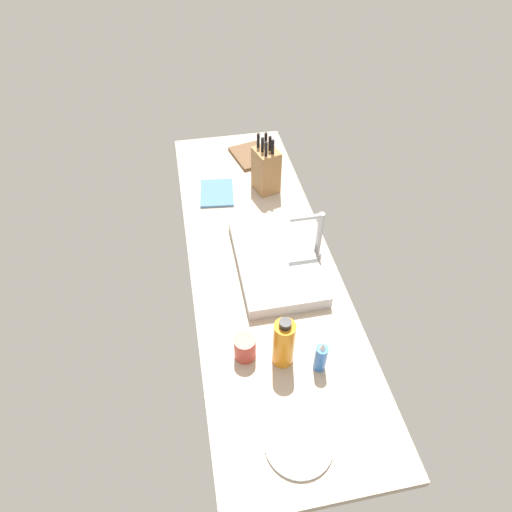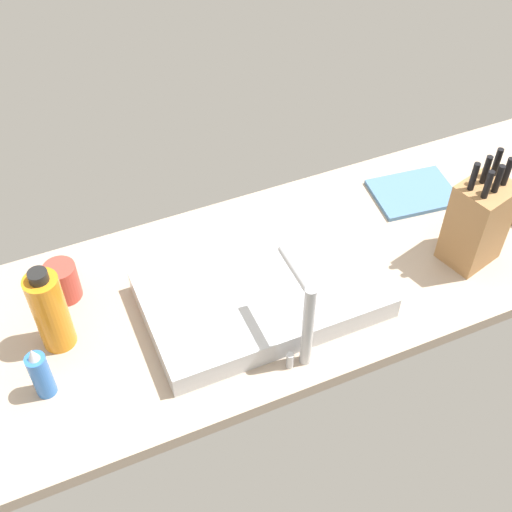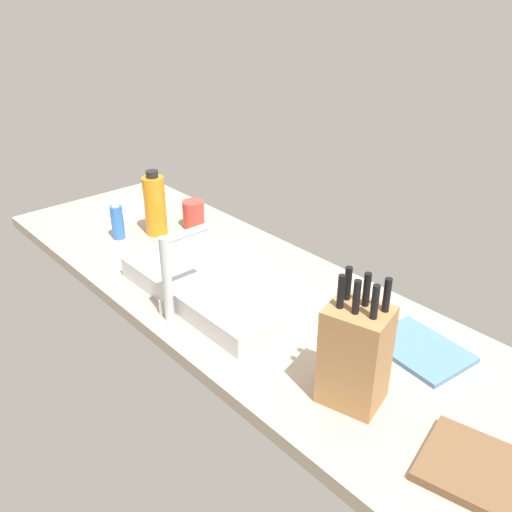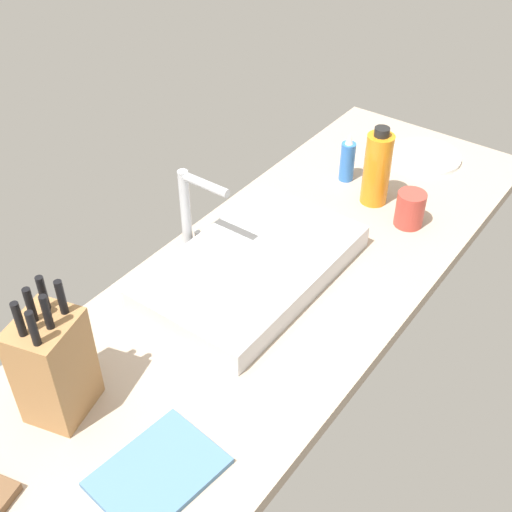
# 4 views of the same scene
# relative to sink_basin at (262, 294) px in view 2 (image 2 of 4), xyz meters

# --- Properties ---
(countertop_slab) EXTENTS (1.93, 0.59, 0.04)m
(countertop_slab) POSITION_rel_sink_basin_xyz_m (-0.07, -0.05, -0.05)
(countertop_slab) COLOR tan
(countertop_slab) RESTS_ON ground
(sink_basin) EXTENTS (0.52, 0.31, 0.06)m
(sink_basin) POSITION_rel_sink_basin_xyz_m (0.00, 0.00, 0.00)
(sink_basin) COLOR #B7BABF
(sink_basin) RESTS_ON countertop_slab
(faucet) EXTENTS (0.05, 0.14, 0.23)m
(faucet) POSITION_rel_sink_basin_xyz_m (-0.02, 0.16, 0.11)
(faucet) COLOR #B7BABF
(faucet) RESTS_ON countertop_slab
(knife_block) EXTENTS (0.14, 0.13, 0.29)m
(knife_block) POSITION_rel_sink_basin_xyz_m (-0.51, 0.06, 0.08)
(knife_block) COLOR #9E7042
(knife_block) RESTS_ON countertop_slab
(soap_bottle) EXTENTS (0.04, 0.04, 0.14)m
(soap_bottle) POSITION_rel_sink_basin_xyz_m (0.49, 0.04, 0.03)
(soap_bottle) COLOR blue
(soap_bottle) RESTS_ON countertop_slab
(water_bottle) EXTENTS (0.07, 0.07, 0.22)m
(water_bottle) POSITION_rel_sink_basin_xyz_m (0.44, -0.07, 0.07)
(water_bottle) COLOR orange
(water_bottle) RESTS_ON countertop_slab
(dish_towel) EXTENTS (0.23, 0.18, 0.01)m
(dish_towel) POSITION_rel_sink_basin_xyz_m (-0.51, -0.18, -0.02)
(dish_towel) COLOR teal
(dish_towel) RESTS_ON countertop_slab
(coffee_mug) EXTENTS (0.07, 0.07, 0.09)m
(coffee_mug) POSITION_rel_sink_basin_xyz_m (0.40, -0.20, 0.02)
(coffee_mug) COLOR #B23D33
(coffee_mug) RESTS_ON countertop_slab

